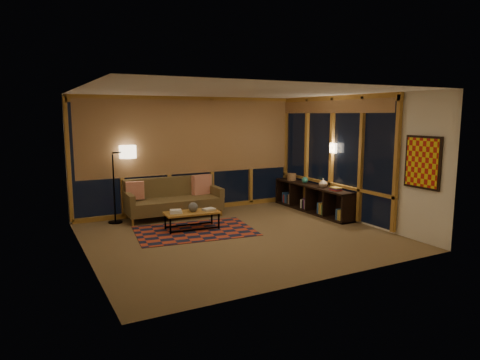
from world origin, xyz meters
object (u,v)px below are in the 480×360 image
sofa (174,198)px  floor_lamp (114,185)px  coffee_table (192,221)px  bookshelf (312,198)px

sofa → floor_lamp: floor_lamp is taller
sofa → coffee_table: bearing=-89.6°
sofa → coffee_table: sofa is taller
sofa → bookshelf: size_ratio=0.82×
coffee_table → floor_lamp: bearing=139.0°
sofa → bookshelf: (3.08, -1.00, -0.11)m
bookshelf → sofa: bearing=162.0°
sofa → coffee_table: (-0.02, -1.15, -0.25)m
floor_lamp → bookshelf: 4.52m
sofa → floor_lamp: 1.34m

